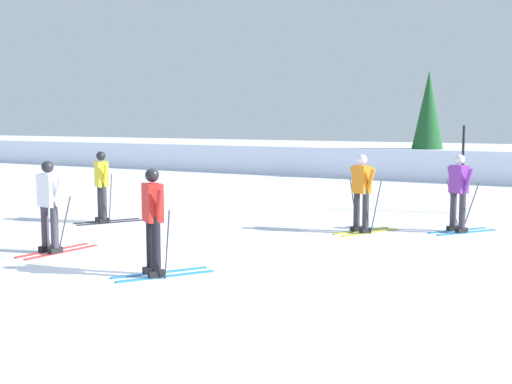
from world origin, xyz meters
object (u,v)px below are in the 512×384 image
skier_red (154,219)px  skier_purple (459,191)px  skier_yellow (102,185)px  skier_white (49,204)px  trail_marker_pole (462,170)px  skier_orange (362,191)px  conifer_far_left (428,115)px

skier_red → skier_purple: bearing=61.7°
skier_yellow → skier_white: 3.50m
skier_yellow → skier_purple: same height
skier_purple → skier_red: (-3.41, -6.33, 0.00)m
skier_yellow → skier_purple: 8.19m
trail_marker_pole → skier_purple: bearing=-80.6°
skier_orange → skier_red: (-1.56, -5.28, -0.00)m
skier_orange → skier_red: same height
skier_yellow → skier_red: (4.32, -3.61, -0.00)m
trail_marker_pole → skier_white: bearing=-122.5°
skier_orange → trail_marker_pole: size_ratio=0.74×
trail_marker_pole → conifer_far_left: 9.66m
skier_white → skier_red: same height
skier_white → conifer_far_left: bearing=81.9°
trail_marker_pole → conifer_far_left: bearing=109.0°
skier_orange → skier_red: 5.50m
skier_yellow → conifer_far_left: size_ratio=0.39×
skier_yellow → skier_orange: (5.89, 1.66, -0.00)m
skier_white → conifer_far_left: size_ratio=0.39×
skier_yellow → skier_orange: same height
skier_purple → trail_marker_pole: trail_marker_pole is taller
skier_orange → trail_marker_pole: trail_marker_pole is taller
skier_purple → conifer_far_left: 12.70m
conifer_far_left → skier_white: bearing=-98.1°
skier_orange → skier_white: 6.46m
skier_red → skier_orange: bearing=73.5°
skier_orange → conifer_far_left: size_ratio=0.39×
skier_yellow → conifer_far_left: 15.43m
skier_white → skier_orange: bearing=47.9°
skier_purple → trail_marker_pole: bearing=99.4°
skier_yellow → conifer_far_left: conifer_far_left is taller
skier_red → conifer_far_left: conifer_far_left is taller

